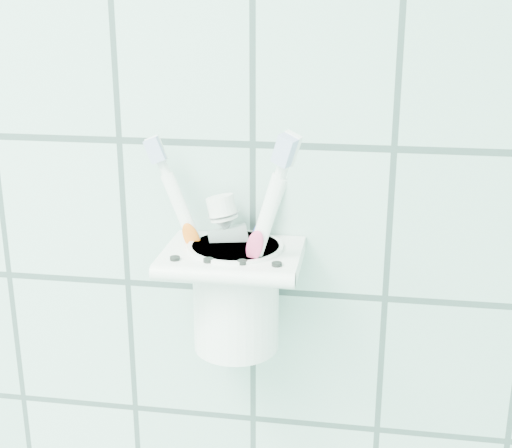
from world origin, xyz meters
TOP-DOWN VIEW (x-y plane):
  - holder_bracket at (0.65, 1.15)m, footprint 0.13×0.10m
  - cup at (0.65, 1.16)m, footprint 0.09×0.09m
  - toothbrush_pink at (0.65, 1.16)m, footprint 0.08×0.02m
  - toothbrush_blue at (0.64, 1.15)m, footprint 0.07×0.07m
  - toothbrush_orange at (0.65, 1.15)m, footprint 0.07×0.05m
  - toothpaste_tube at (0.67, 1.16)m, footprint 0.06×0.04m

SIDE VIEW (x-z plane):
  - cup at x=0.65m, z-range 1.21..1.32m
  - toothpaste_tube at x=0.67m, z-range 1.23..1.37m
  - holder_bracket at x=0.65m, z-range 1.28..1.32m
  - toothbrush_pink at x=0.65m, z-range 1.22..1.42m
  - toothbrush_blue at x=0.64m, z-range 1.22..1.43m
  - toothbrush_orange at x=0.65m, z-range 1.22..1.44m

